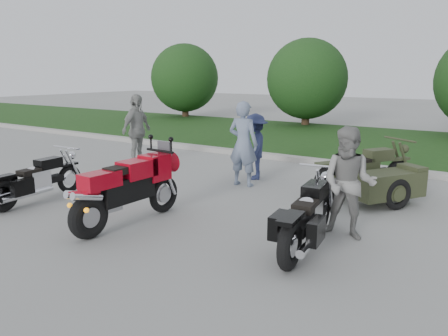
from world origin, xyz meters
The scene contains 13 objects.
ground centered at (0.00, 0.00, 0.00)m, with size 80.00×80.00×0.00m, color #9A9A95.
curb centered at (0.00, 6.00, 0.07)m, with size 60.00×0.30×0.15m, color #A4A19A.
grass_strip centered at (0.00, 10.15, 0.07)m, with size 60.00×8.00×0.14m, color #29511B.
tree_far_left centered at (-10.00, 13.50, 2.19)m, with size 3.60×3.60×4.00m.
tree_mid_left centered at (-3.00, 13.50, 2.19)m, with size 3.60×3.60×4.00m.
sportbike_red centered at (-0.23, -0.41, 0.64)m, with size 0.44×2.30×1.09m.
cruiser_left centered at (-2.64, -0.49, 0.42)m, with size 0.43×2.13×0.82m.
cruiser_right centered at (2.66, 0.24, 0.45)m, with size 0.54×2.30×0.89m.
cruiser_sidecar centered at (2.84, 3.21, 0.44)m, with size 1.95×2.29×0.95m.
person_stripe centered at (0.02, 2.88, 0.94)m, with size 0.69×0.45×1.88m, color slate.
person_grey centered at (2.98, 1.04, 0.85)m, with size 0.83×0.65×1.71m, color gray.
person_denim centered at (-0.06, 3.58, 0.78)m, with size 1.00×0.58×1.55m, color navy.
person_back centered at (-3.49, 3.18, 0.96)m, with size 1.13×0.47×1.92m, color #969792.
Camera 1 is at (4.90, -5.29, 2.48)m, focal length 35.00 mm.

